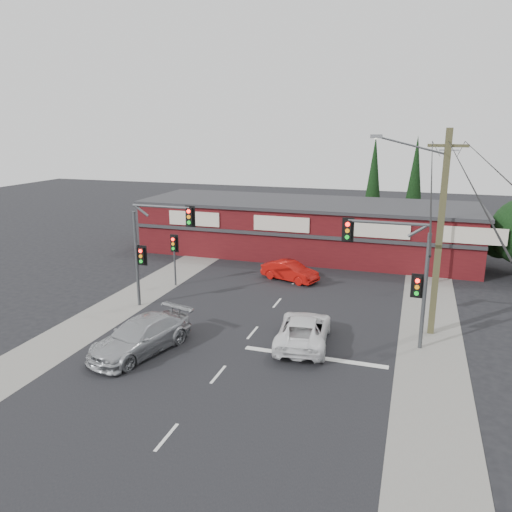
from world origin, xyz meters
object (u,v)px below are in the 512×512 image
(white_suv, at_px, (304,330))
(shop_building, at_px, (306,227))
(red_sedan, at_px, (290,271))
(utility_pole, at_px, (437,227))
(silver_suv, at_px, (141,336))

(white_suv, distance_m, shop_building, 17.65)
(red_sedan, distance_m, utility_pole, 11.83)
(white_suv, relative_size, silver_suv, 0.94)
(silver_suv, height_order, shop_building, shop_building)
(silver_suv, distance_m, red_sedan, 13.30)
(shop_building, bearing_deg, utility_pole, -56.24)
(utility_pole, bearing_deg, white_suv, -150.54)
(white_suv, xyz_separation_m, shop_building, (-3.70, 17.20, 1.44))
(red_sedan, bearing_deg, white_suv, -142.43)
(red_sedan, bearing_deg, silver_suv, -176.88)
(white_suv, bearing_deg, red_sedan, -78.12)
(white_suv, relative_size, shop_building, 0.18)
(red_sedan, relative_size, utility_pole, 0.39)
(silver_suv, relative_size, red_sedan, 1.37)
(silver_suv, relative_size, shop_building, 0.20)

